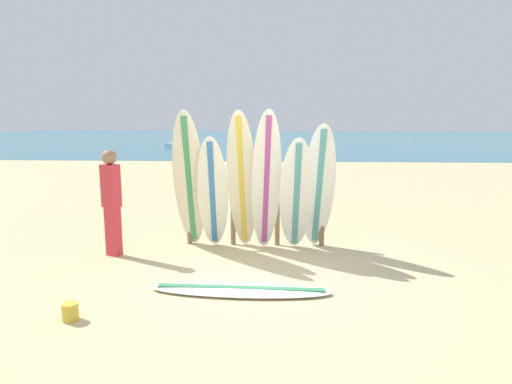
{
  "coord_description": "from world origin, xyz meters",
  "views": [
    {
      "loc": [
        0.35,
        -5.7,
        2.22
      ],
      "look_at": [
        -0.09,
        2.04,
        0.93
      ],
      "focal_mm": 29.57,
      "sensor_mm": 36.0,
      "label": 1
    }
  ],
  "objects_px": {
    "surfboard_leaning_far_left": "(189,181)",
    "surfboard_leaning_center_left": "(242,181)",
    "surfboard_leaning_left": "(212,194)",
    "surfboard_leaning_center_right": "(296,195)",
    "surfboard_lying_on_sand": "(241,290)",
    "sand_bucket": "(70,312)",
    "beachgoer_standing": "(111,198)",
    "small_boat_offshore": "(177,144)",
    "surfboard_leaning_center": "(266,182)",
    "surfboard_leaning_right": "(319,188)",
    "surfboard_rack": "(255,206)"
  },
  "relations": [
    {
      "from": "surfboard_leaning_center_left",
      "to": "surfboard_leaning_far_left",
      "type": "bearing_deg",
      "value": -173.68
    },
    {
      "from": "surfboard_leaning_center_left",
      "to": "surfboard_leaning_center",
      "type": "xyz_separation_m",
      "value": [
        0.42,
        -0.14,
        0.01
      ]
    },
    {
      "from": "surfboard_rack",
      "to": "sand_bucket",
      "type": "relative_size",
      "value": 12.48
    },
    {
      "from": "beachgoer_standing",
      "to": "surfboard_lying_on_sand",
      "type": "bearing_deg",
      "value": -32.56
    },
    {
      "from": "surfboard_leaning_far_left",
      "to": "surfboard_leaning_center_left",
      "type": "distance_m",
      "value": 0.9
    },
    {
      "from": "surfboard_leaning_center_left",
      "to": "sand_bucket",
      "type": "xyz_separation_m",
      "value": [
        -1.7,
        -2.82,
        -1.11
      ]
    },
    {
      "from": "surfboard_leaning_right",
      "to": "surfboard_lying_on_sand",
      "type": "distance_m",
      "value": 2.51
    },
    {
      "from": "surfboard_leaning_right",
      "to": "sand_bucket",
      "type": "distance_m",
      "value": 4.26
    },
    {
      "from": "surfboard_leaning_right",
      "to": "beachgoer_standing",
      "type": "bearing_deg",
      "value": -171.91
    },
    {
      "from": "surfboard_leaning_far_left",
      "to": "surfboard_leaning_center_left",
      "type": "height_order",
      "value": "surfboard_leaning_far_left"
    },
    {
      "from": "surfboard_leaning_far_left",
      "to": "sand_bucket",
      "type": "relative_size",
      "value": 12.04
    },
    {
      "from": "surfboard_leaning_center_left",
      "to": "sand_bucket",
      "type": "height_order",
      "value": "surfboard_leaning_center_left"
    },
    {
      "from": "surfboard_leaning_far_left",
      "to": "beachgoer_standing",
      "type": "relative_size",
      "value": 1.37
    },
    {
      "from": "surfboard_leaning_far_left",
      "to": "surfboard_leaning_center",
      "type": "relative_size",
      "value": 1.0
    },
    {
      "from": "beachgoer_standing",
      "to": "small_boat_offshore",
      "type": "height_order",
      "value": "beachgoer_standing"
    },
    {
      "from": "surfboard_lying_on_sand",
      "to": "beachgoer_standing",
      "type": "xyz_separation_m",
      "value": [
        -2.27,
        1.45,
        0.94
      ]
    },
    {
      "from": "small_boat_offshore",
      "to": "sand_bucket",
      "type": "distance_m",
      "value": 33.92
    },
    {
      "from": "small_boat_offshore",
      "to": "surfboard_leaning_center_right",
      "type": "bearing_deg",
      "value": -72.67
    },
    {
      "from": "surfboard_leaning_left",
      "to": "surfboard_leaning_center_right",
      "type": "distance_m",
      "value": 1.44
    },
    {
      "from": "surfboard_leaning_center_left",
      "to": "beachgoer_standing",
      "type": "height_order",
      "value": "surfboard_leaning_center_left"
    },
    {
      "from": "surfboard_leaning_center_right",
      "to": "surfboard_lying_on_sand",
      "type": "distance_m",
      "value": 2.16
    },
    {
      "from": "surfboard_rack",
      "to": "surfboard_leaning_right",
      "type": "relative_size",
      "value": 1.14
    },
    {
      "from": "surfboard_leaning_left",
      "to": "sand_bucket",
      "type": "height_order",
      "value": "surfboard_leaning_left"
    },
    {
      "from": "surfboard_lying_on_sand",
      "to": "small_boat_offshore",
      "type": "relative_size",
      "value": 0.9
    },
    {
      "from": "surfboard_leaning_center_right",
      "to": "beachgoer_standing",
      "type": "height_order",
      "value": "surfboard_leaning_center_right"
    },
    {
      "from": "surfboard_leaning_left",
      "to": "surfboard_lying_on_sand",
      "type": "distance_m",
      "value": 2.17
    },
    {
      "from": "surfboard_rack",
      "to": "surfboard_lying_on_sand",
      "type": "height_order",
      "value": "surfboard_rack"
    },
    {
      "from": "surfboard_leaning_right",
      "to": "small_boat_offshore",
      "type": "distance_m",
      "value": 31.97
    },
    {
      "from": "surfboard_lying_on_sand",
      "to": "surfboard_leaning_right",
      "type": "bearing_deg",
      "value": 58.82
    },
    {
      "from": "surfboard_rack",
      "to": "surfboard_leaning_center_left",
      "type": "bearing_deg",
      "value": -128.43
    },
    {
      "from": "surfboard_lying_on_sand",
      "to": "beachgoer_standing",
      "type": "relative_size",
      "value": 1.36
    },
    {
      "from": "surfboard_leaning_far_left",
      "to": "surfboard_leaning_left",
      "type": "distance_m",
      "value": 0.45
    },
    {
      "from": "surfboard_leaning_right",
      "to": "sand_bucket",
      "type": "bearing_deg",
      "value": -136.85
    },
    {
      "from": "small_boat_offshore",
      "to": "surfboard_rack",
      "type": "bearing_deg",
      "value": -73.7
    },
    {
      "from": "small_boat_offshore",
      "to": "sand_bucket",
      "type": "xyz_separation_m",
      "value": [
        6.89,
        -33.21,
        -0.16
      ]
    },
    {
      "from": "surfboard_leaning_right",
      "to": "surfboard_lying_on_sand",
      "type": "height_order",
      "value": "surfboard_leaning_right"
    },
    {
      "from": "surfboard_leaning_far_left",
      "to": "beachgoer_standing",
      "type": "bearing_deg",
      "value": -162.79
    },
    {
      "from": "small_boat_offshore",
      "to": "sand_bucket",
      "type": "height_order",
      "value": "small_boat_offshore"
    },
    {
      "from": "surfboard_lying_on_sand",
      "to": "beachgoer_standing",
      "type": "distance_m",
      "value": 2.85
    },
    {
      "from": "surfboard_leaning_far_left",
      "to": "surfboard_leaning_center_left",
      "type": "xyz_separation_m",
      "value": [
        0.9,
        0.1,
        -0.0
      ]
    },
    {
      "from": "surfboard_leaning_far_left",
      "to": "surfboard_lying_on_sand",
      "type": "distance_m",
      "value": 2.41
    },
    {
      "from": "surfboard_leaning_center_right",
      "to": "surfboard_rack",
      "type": "bearing_deg",
      "value": 149.75
    },
    {
      "from": "surfboard_leaning_left",
      "to": "surfboard_leaning_center_right",
      "type": "xyz_separation_m",
      "value": [
        1.44,
        -0.06,
        -0.01
      ]
    },
    {
      "from": "surfboard_leaning_center",
      "to": "sand_bucket",
      "type": "bearing_deg",
      "value": -128.39
    },
    {
      "from": "surfboard_leaning_left",
      "to": "surfboard_lying_on_sand",
      "type": "bearing_deg",
      "value": -70.51
    },
    {
      "from": "surfboard_leaning_left",
      "to": "surfboard_lying_on_sand",
      "type": "xyz_separation_m",
      "value": [
        0.65,
        -1.83,
        -0.97
      ]
    },
    {
      "from": "surfboard_lying_on_sand",
      "to": "small_boat_offshore",
      "type": "height_order",
      "value": "small_boat_offshore"
    },
    {
      "from": "surfboard_leaning_far_left",
      "to": "surfboard_leaning_right",
      "type": "bearing_deg",
      "value": 2.83
    },
    {
      "from": "surfboard_leaning_center_right",
      "to": "surfboard_leaning_left",
      "type": "bearing_deg",
      "value": 177.8
    },
    {
      "from": "surfboard_leaning_far_left",
      "to": "surfboard_leaning_left",
      "type": "relative_size",
      "value": 1.21
    }
  ]
}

